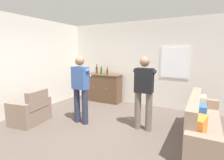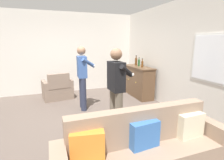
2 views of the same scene
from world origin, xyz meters
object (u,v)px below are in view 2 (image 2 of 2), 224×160
(armchair, at_px, (58,90))
(bottle_liquor_amber, at_px, (136,61))
(person_standing_left, at_px, (83,75))
(person_standing_right, at_px, (117,87))
(couch, at_px, (145,152))
(bottle_spirits_clear, at_px, (142,64))
(sideboard_cabinet, at_px, (138,81))
(bottle_wine_green, at_px, (139,63))

(armchair, xyz_separation_m, bottle_liquor_amber, (0.30, 2.61, 0.84))
(person_standing_left, relative_size, person_standing_right, 1.00)
(couch, relative_size, bottle_spirits_clear, 8.56)
(couch, xyz_separation_m, sideboard_cabinet, (-3.25, 1.66, 0.15))
(sideboard_cabinet, distance_m, bottle_spirits_clear, 0.62)
(couch, relative_size, person_standing_right, 1.41)
(armchair, height_order, person_standing_right, person_standing_right)
(bottle_spirits_clear, bearing_deg, person_standing_right, -40.74)
(bottle_wine_green, bearing_deg, sideboard_cabinet, -27.85)
(sideboard_cabinet, relative_size, person_standing_left, 0.80)
(couch, bearing_deg, person_standing_right, 176.71)
(couch, xyz_separation_m, person_standing_left, (-2.72, -0.30, 0.58))
(bottle_liquor_amber, bearing_deg, armchair, -96.50)
(couch, distance_m, bottle_wine_green, 3.85)
(bottle_wine_green, relative_size, person_standing_right, 0.17)
(bottle_spirits_clear, distance_m, person_standing_left, 2.03)
(armchair, height_order, bottle_wine_green, bottle_wine_green)
(bottle_wine_green, height_order, person_standing_right, person_standing_right)
(sideboard_cabinet, bearing_deg, person_standing_left, -74.65)
(sideboard_cabinet, bearing_deg, bottle_liquor_amber, 170.72)
(couch, distance_m, sideboard_cabinet, 3.65)
(bottle_liquor_amber, height_order, bottle_spirits_clear, bottle_liquor_amber)
(couch, height_order, bottle_spirits_clear, bottle_spirits_clear)
(person_standing_left, bearing_deg, bottle_liquor_amber, 112.57)
(bottle_wine_green, relative_size, bottle_liquor_amber, 0.83)
(bottle_liquor_amber, bearing_deg, sideboard_cabinet, -9.28)
(person_standing_right, bearing_deg, bottle_wine_green, 142.58)
(couch, xyz_separation_m, bottle_wine_green, (-3.36, 1.71, 0.76))
(bottle_spirits_clear, height_order, person_standing_left, person_standing_left)
(sideboard_cabinet, relative_size, bottle_wine_green, 4.78)
(sideboard_cabinet, bearing_deg, bottle_wine_green, 152.15)
(armchair, xyz_separation_m, bottle_wine_green, (0.49, 2.62, 0.82))
(couch, distance_m, bottle_liquor_amber, 4.01)
(person_standing_left, bearing_deg, bottle_spirits_clear, 100.64)
(bottle_spirits_clear, distance_m, person_standing_right, 2.48)
(sideboard_cabinet, height_order, person_standing_left, person_standing_left)
(bottle_liquor_amber, bearing_deg, bottle_spirits_clear, -2.18)
(bottle_liquor_amber, relative_size, person_standing_right, 0.20)
(couch, bearing_deg, bottle_spirits_clear, 151.36)
(bottle_liquor_amber, relative_size, bottle_spirits_clear, 1.23)
(bottle_spirits_clear, height_order, person_standing_right, person_standing_right)
(couch, distance_m, bottle_spirits_clear, 3.60)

